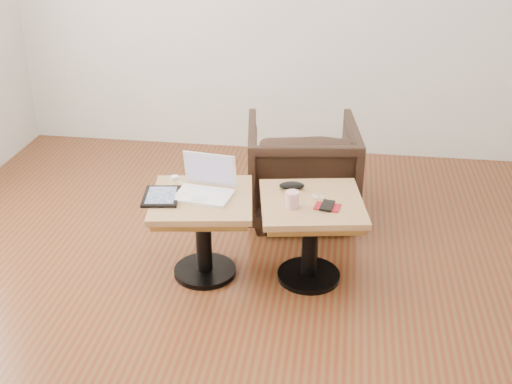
# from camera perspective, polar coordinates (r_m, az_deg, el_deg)

# --- Properties ---
(room_shell) EXTENTS (4.52, 4.52, 2.71)m
(room_shell) POSITION_cam_1_polar(r_m,az_deg,el_deg) (2.85, -0.38, 11.51)
(room_shell) COLOR brown
(room_shell) RESTS_ON ground
(side_table_left) EXTENTS (0.63, 0.63, 0.50)m
(side_table_left) POSITION_cam_1_polar(r_m,az_deg,el_deg) (3.57, -4.76, -2.19)
(side_table_left) COLOR black
(side_table_left) RESTS_ON ground
(side_table_right) EXTENTS (0.64, 0.64, 0.50)m
(side_table_right) POSITION_cam_1_polar(r_m,az_deg,el_deg) (3.54, 4.91, -2.55)
(side_table_right) COLOR black
(side_table_right) RESTS_ON ground
(laptop) EXTENTS (0.33, 0.28, 0.21)m
(laptop) POSITION_cam_1_polar(r_m,az_deg,el_deg) (3.53, -4.50, 0.47)
(laptop) COLOR white
(laptop) RESTS_ON side_table_left
(tablet) EXTENTS (0.23, 0.27, 0.02)m
(tablet) POSITION_cam_1_polar(r_m,az_deg,el_deg) (3.53, -8.42, -0.38)
(tablet) COLOR black
(tablet) RESTS_ON side_table_left
(charging_adapter) EXTENTS (0.05, 0.05, 0.02)m
(charging_adapter) POSITION_cam_1_polar(r_m,az_deg,el_deg) (3.72, -7.24, 1.27)
(charging_adapter) COLOR white
(charging_adapter) RESTS_ON side_table_left
(glasses_case) EXTENTS (0.15, 0.08, 0.04)m
(glasses_case) POSITION_cam_1_polar(r_m,az_deg,el_deg) (3.58, 3.21, 0.58)
(glasses_case) COLOR black
(glasses_case) RESTS_ON side_table_right
(striped_cup) EXTENTS (0.10, 0.10, 0.09)m
(striped_cup) POSITION_cam_1_polar(r_m,az_deg,el_deg) (3.38, 3.25, -0.68)
(striped_cup) COLOR #C55967
(striped_cup) RESTS_ON side_table_right
(earbuds_tangle) EXTENTS (0.07, 0.05, 0.01)m
(earbuds_tangle) POSITION_cam_1_polar(r_m,az_deg,el_deg) (3.50, 5.51, -0.45)
(earbuds_tangle) COLOR white
(earbuds_tangle) RESTS_ON side_table_right
(phone_on_sleeve) EXTENTS (0.15, 0.13, 0.02)m
(phone_on_sleeve) POSITION_cam_1_polar(r_m,az_deg,el_deg) (3.41, 6.37, -1.26)
(phone_on_sleeve) COLOR maroon
(phone_on_sleeve) RESTS_ON side_table_right
(armchair) EXTENTS (0.80, 0.81, 0.66)m
(armchair) POSITION_cam_1_polar(r_m,az_deg,el_deg) (4.24, 4.07, 2.01)
(armchair) COLOR black
(armchair) RESTS_ON ground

